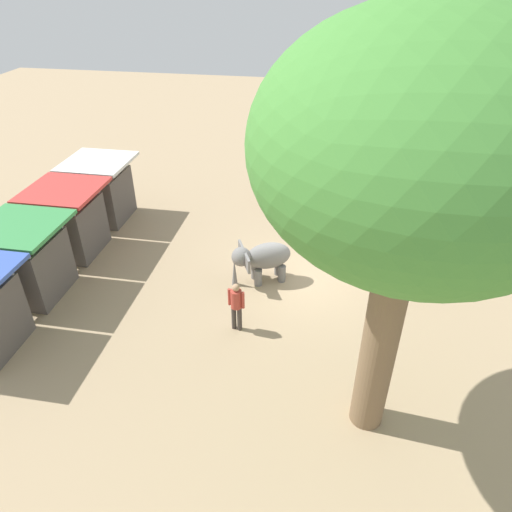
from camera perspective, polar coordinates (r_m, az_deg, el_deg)
name	(u,v)px	position (r m, az deg, el deg)	size (l,w,h in m)	color
ground_plane	(301,278)	(16.00, 5.58, -2.65)	(60.00, 60.00, 0.00)	tan
elephant	(262,258)	(15.30, 0.79, -0.25)	(1.65, 2.00, 1.41)	slate
person_handler	(236,303)	(13.32, -2.43, -5.82)	(0.32, 0.50, 1.62)	#3F3833
shade_tree_main	(418,149)	(8.12, 19.24, 12.26)	(6.10, 5.59, 8.91)	brown
wooden_bench	(413,271)	(16.30, 18.68, -1.71)	(1.46, 0.77, 0.88)	brown
picnic_table_near	(290,190)	(20.68, 4.13, 8.08)	(2.04, 2.04, 0.78)	olive
market_stall_green	(30,263)	(16.25, -25.98, -0.82)	(2.50, 2.50, 2.52)	#59514C
market_stall_red	(71,224)	(18.07, -21.72, 3.71)	(2.50, 2.50, 2.52)	#59514C
market_stall_white	(103,193)	(20.06, -18.23, 7.36)	(2.50, 2.50, 2.52)	#59514C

